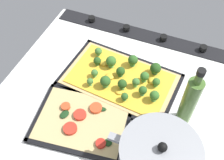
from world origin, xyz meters
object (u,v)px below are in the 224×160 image
at_px(cooking_pot, 158,160).
at_px(baking_tray_back, 82,122).
at_px(baking_tray_front, 120,81).
at_px(veggie_pizza_back, 82,120).
at_px(broccoli_pizza, 122,77).
at_px(oil_bottle, 190,100).

bearing_deg(cooking_pot, baking_tray_back, -13.34).
xyz_separation_m(baking_tray_front, cooking_pot, (-0.20, 0.26, 0.06)).
height_order(veggie_pizza_back, cooking_pot, cooking_pot).
height_order(broccoli_pizza, oil_bottle, oil_bottle).
relative_size(baking_tray_back, oil_bottle, 1.35).
distance_m(broccoli_pizza, veggie_pizza_back, 0.21).
xyz_separation_m(veggie_pizza_back, cooking_pot, (-0.25, 0.06, 0.06)).
relative_size(veggie_pizza_back, cooking_pot, 1.06).
bearing_deg(baking_tray_front, cooking_pot, 128.14).
bearing_deg(veggie_pizza_back, oil_bottle, -155.14).
bearing_deg(baking_tray_back, veggie_pizza_back, -175.43).
bearing_deg(baking_tray_front, oil_bottle, 165.18).
bearing_deg(cooking_pot, veggie_pizza_back, -13.38).
xyz_separation_m(baking_tray_front, broccoli_pizza, (-0.01, -0.00, 0.02)).
height_order(veggie_pizza_back, oil_bottle, oil_bottle).
bearing_deg(veggie_pizza_back, baking_tray_back, 4.57).
bearing_deg(oil_bottle, baking_tray_back, 24.82).
bearing_deg(baking_tray_back, baking_tray_front, -104.73).
bearing_deg(veggie_pizza_back, broccoli_pizza, -106.05).
height_order(baking_tray_front, baking_tray_back, same).
relative_size(baking_tray_front, baking_tray_back, 1.30).
relative_size(baking_tray_back, cooking_pot, 1.16).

